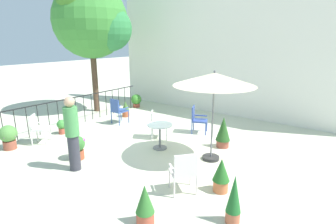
% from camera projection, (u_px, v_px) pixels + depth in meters
% --- Properties ---
extents(ground_plane, '(60.00, 60.00, 0.00)m').
position_uv_depth(ground_plane, '(157.00, 144.00, 7.90)').
color(ground_plane, beige).
extents(villa_facade, '(10.28, 0.30, 5.24)m').
position_uv_depth(villa_facade, '(224.00, 50.00, 10.62)').
color(villa_facade, white).
rests_on(villa_facade, ground).
extents(terrace_railing, '(0.03, 5.70, 1.01)m').
position_uv_depth(terrace_railing, '(80.00, 105.00, 9.78)').
color(terrace_railing, black).
rests_on(terrace_railing, ground).
extents(shade_tree, '(3.13, 2.98, 5.23)m').
position_uv_depth(shade_tree, '(92.00, 21.00, 10.63)').
color(shade_tree, brown).
rests_on(shade_tree, ground).
extents(patio_umbrella_0, '(2.01, 2.01, 2.31)m').
position_uv_depth(patio_umbrella_0, '(214.00, 80.00, 6.38)').
color(patio_umbrella_0, '#2D2D2D').
rests_on(patio_umbrella_0, ground).
extents(cafe_table_0, '(0.72, 0.72, 0.72)m').
position_uv_depth(cafe_table_0, '(160.00, 132.00, 7.49)').
color(cafe_table_0, white).
rests_on(cafe_table_0, ground).
extents(patio_chair_0, '(0.50, 0.52, 0.94)m').
position_uv_depth(patio_chair_0, '(118.00, 109.00, 9.72)').
color(patio_chair_0, '#314D94').
rests_on(patio_chair_0, ground).
extents(patio_chair_1, '(0.66, 0.65, 0.88)m').
position_uv_depth(patio_chair_1, '(157.00, 122.00, 8.28)').
color(patio_chair_1, silver).
rests_on(patio_chair_1, ground).
extents(patio_chair_2, '(0.62, 0.61, 0.90)m').
position_uv_depth(patio_chair_2, '(197.00, 118.00, 8.78)').
color(patio_chair_2, '#374E9C').
rests_on(patio_chair_2, ground).
extents(patio_chair_3, '(0.65, 0.65, 0.90)m').
position_uv_depth(patio_chair_3, '(184.00, 170.00, 5.26)').
color(patio_chair_3, silver).
rests_on(patio_chair_3, ground).
extents(patio_chair_4, '(0.64, 0.64, 0.87)m').
position_uv_depth(patio_chair_4, '(37.00, 126.00, 7.88)').
color(patio_chair_4, silver).
rests_on(patio_chair_4, ground).
extents(potted_plant_0, '(0.43, 0.42, 0.63)m').
position_uv_depth(potted_plant_0, '(77.00, 147.00, 6.86)').
color(potted_plant_0, '#A0492F').
rests_on(potted_plant_0, ground).
extents(potted_plant_1, '(0.30, 0.30, 0.64)m').
position_uv_depth(potted_plant_1, '(126.00, 109.00, 10.66)').
color(potted_plant_1, '#B75635').
rests_on(potted_plant_1, ground).
extents(potted_plant_2, '(0.32, 0.32, 0.73)m').
position_uv_depth(potted_plant_2, '(145.00, 204.00, 4.41)').
color(potted_plant_2, '#AE4E38').
rests_on(potted_plant_2, ground).
extents(potted_plant_3, '(0.26, 0.26, 0.89)m').
position_uv_depth(potted_plant_3, '(234.00, 199.00, 4.42)').
color(potted_plant_3, '#B15E42').
rests_on(potted_plant_3, ground).
extents(potted_plant_4, '(0.31, 0.31, 0.48)m').
position_uv_depth(potted_plant_4, '(62.00, 126.00, 8.73)').
color(potted_plant_4, '#A94C38').
rests_on(potted_plant_4, ground).
extents(potted_plant_5, '(0.35, 0.35, 0.72)m').
position_uv_depth(potted_plant_5, '(221.00, 174.00, 5.37)').
color(potted_plant_5, '#C76C40').
rests_on(potted_plant_5, ground).
extents(potted_plant_6, '(0.48, 0.48, 0.70)m').
position_uv_depth(potted_plant_6, '(8.00, 136.00, 7.47)').
color(potted_plant_6, brown).
rests_on(potted_plant_6, ground).
extents(potted_plant_7, '(0.41, 0.41, 0.90)m').
position_uv_depth(potted_plant_7, '(223.00, 132.00, 7.60)').
color(potted_plant_7, '#964C39').
rests_on(potted_plant_7, ground).
extents(potted_plant_8, '(0.47, 0.47, 0.60)m').
position_uv_depth(potted_plant_8, '(136.00, 100.00, 12.17)').
color(potted_plant_8, '#A74938').
rests_on(potted_plant_8, ground).
extents(standing_person, '(0.38, 0.38, 1.78)m').
position_uv_depth(standing_person, '(72.00, 133.00, 6.14)').
color(standing_person, '#33333D').
rests_on(standing_person, ground).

